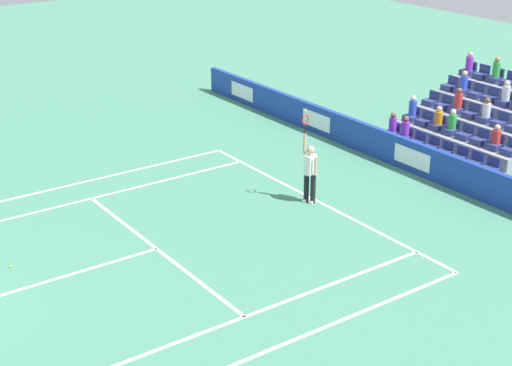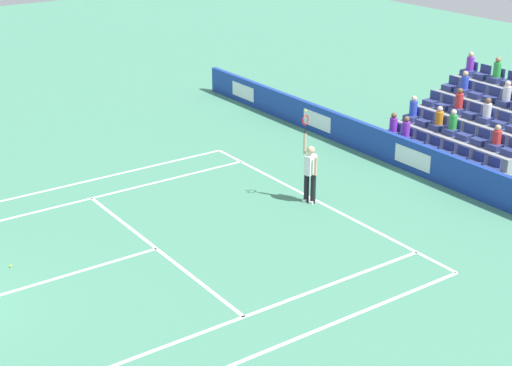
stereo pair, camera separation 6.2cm
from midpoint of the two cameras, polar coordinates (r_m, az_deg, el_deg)
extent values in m
cube|color=white|center=(23.73, 4.39, -1.30)|extent=(10.97, 0.10, 0.01)
cube|color=white|center=(20.96, -7.33, -4.76)|extent=(8.23, 0.10, 0.01)
cube|color=white|center=(19.88, -15.51, -7.06)|extent=(0.10, 6.40, 0.01)
cube|color=white|center=(24.21, -12.93, -1.35)|extent=(0.10, 11.89, 0.01)
cube|color=white|center=(17.66, -2.16, -10.15)|extent=(0.10, 11.89, 0.01)
cube|color=white|center=(25.39, -14.15, -0.33)|extent=(0.10, 11.89, 0.01)
cube|color=white|center=(16.72, 0.48, -12.21)|extent=(0.10, 11.89, 0.01)
cube|color=white|center=(23.68, 4.20, -1.36)|extent=(0.10, 0.20, 0.01)
cube|color=#193899|center=(26.18, 11.38, 1.85)|extent=(24.61, 0.20, 1.06)
cube|color=white|center=(26.11, 11.21, 1.80)|extent=(1.57, 0.01, 0.59)
cube|color=white|center=(29.49, 4.35, 4.56)|extent=(1.57, 0.01, 0.59)
cube|color=white|center=(33.26, -1.07, 6.67)|extent=(1.57, 0.01, 0.59)
cylinder|color=black|center=(23.42, 4.09, -0.44)|extent=(0.16, 0.16, 0.90)
cylinder|color=black|center=(23.55, 3.61, -0.30)|extent=(0.16, 0.16, 0.90)
cube|color=white|center=(23.58, 4.06, -1.35)|extent=(0.19, 0.28, 0.08)
cube|color=white|center=(23.71, 3.58, -1.21)|extent=(0.19, 0.28, 0.08)
cube|color=white|center=(23.21, 3.90, 1.34)|extent=(0.31, 0.41, 0.60)
sphere|color=#D3A884|center=(23.05, 3.93, 2.41)|extent=(0.24, 0.24, 0.24)
cylinder|color=#D3A884|center=(23.11, 3.48, 2.88)|extent=(0.09, 0.09, 0.62)
cylinder|color=#D3A884|center=(23.05, 4.28, 1.23)|extent=(0.09, 0.09, 0.56)
cylinder|color=black|center=(22.97, 3.51, 3.94)|extent=(0.04, 0.04, 0.28)
torus|color=red|center=(22.88, 3.53, 4.60)|extent=(0.12, 0.31, 0.31)
sphere|color=#D1E533|center=(22.80, 3.54, 5.27)|extent=(0.07, 0.07, 0.07)
cube|color=gray|center=(27.05, 12.91, 1.67)|extent=(4.96, 0.95, 0.42)
cube|color=navy|center=(25.66, 16.52, 0.90)|extent=(0.48, 0.44, 0.20)
cube|color=navy|center=(25.72, 16.86, 1.51)|extent=(0.48, 0.04, 0.30)
cube|color=navy|center=(26.01, 15.47, 1.31)|extent=(0.48, 0.44, 0.20)
cube|color=navy|center=(26.08, 15.81, 1.91)|extent=(0.48, 0.04, 0.30)
cube|color=navy|center=(26.38, 14.45, 1.71)|extent=(0.48, 0.44, 0.20)
cube|color=navy|center=(26.44, 14.78, 2.30)|extent=(0.48, 0.04, 0.30)
cube|color=navy|center=(26.75, 13.45, 2.09)|extent=(0.48, 0.44, 0.20)
cube|color=navy|center=(26.81, 13.79, 2.68)|extent=(0.48, 0.04, 0.30)
cube|color=navy|center=(27.14, 12.49, 2.47)|extent=(0.48, 0.44, 0.20)
cube|color=navy|center=(27.20, 12.82, 3.05)|extent=(0.48, 0.04, 0.30)
cube|color=navy|center=(27.53, 11.55, 2.83)|extent=(0.48, 0.44, 0.20)
cube|color=navy|center=(27.59, 11.87, 3.40)|extent=(0.48, 0.04, 0.30)
cube|color=navy|center=(27.93, 10.63, 3.19)|extent=(0.48, 0.44, 0.20)
cube|color=navy|center=(27.99, 10.96, 3.75)|extent=(0.48, 0.04, 0.30)
cube|color=navy|center=(28.33, 9.74, 3.53)|extent=(0.48, 0.44, 0.20)
cube|color=navy|center=(28.39, 10.06, 4.08)|extent=(0.48, 0.04, 0.30)
cube|color=gray|center=(27.66, 14.28, 2.46)|extent=(4.96, 0.95, 0.84)
cube|color=navy|center=(26.24, 17.93, 2.18)|extent=(0.48, 0.44, 0.20)
cube|color=navy|center=(26.58, 16.88, 2.57)|extent=(0.48, 0.44, 0.20)
cube|color=navy|center=(26.66, 17.21, 3.15)|extent=(0.48, 0.04, 0.30)
cube|color=navy|center=(26.94, 15.86, 2.94)|extent=(0.48, 0.44, 0.20)
cube|color=navy|center=(27.01, 16.19, 3.52)|extent=(0.48, 0.04, 0.30)
cube|color=navy|center=(27.31, 14.87, 3.31)|extent=(0.48, 0.44, 0.20)
cube|color=navy|center=(27.38, 15.19, 3.87)|extent=(0.48, 0.04, 0.30)
cube|color=navy|center=(27.68, 13.90, 3.66)|extent=(0.48, 0.44, 0.20)
cube|color=navy|center=(27.75, 14.22, 4.22)|extent=(0.48, 0.04, 0.30)
cube|color=navy|center=(28.07, 12.96, 4.00)|extent=(0.48, 0.44, 0.20)
cube|color=navy|center=(28.14, 13.28, 4.55)|extent=(0.48, 0.04, 0.30)
cube|color=navy|center=(28.46, 12.04, 4.33)|extent=(0.48, 0.44, 0.20)
cube|color=navy|center=(28.53, 12.36, 4.88)|extent=(0.48, 0.04, 0.30)
cube|color=navy|center=(28.86, 11.15, 4.65)|extent=(0.48, 0.44, 0.20)
cube|color=navy|center=(28.93, 11.46, 5.19)|extent=(0.48, 0.04, 0.30)
cube|color=gray|center=(28.29, 15.59, 3.23)|extent=(4.96, 0.95, 1.26)
cube|color=navy|center=(27.53, 17.22, 4.12)|extent=(0.48, 0.44, 0.20)
cube|color=navy|center=(27.61, 17.53, 4.68)|extent=(0.48, 0.04, 0.30)
cube|color=navy|center=(27.89, 16.23, 4.47)|extent=(0.48, 0.44, 0.20)
cube|color=navy|center=(27.97, 16.54, 5.02)|extent=(0.48, 0.04, 0.30)
cube|color=navy|center=(28.26, 15.26, 4.80)|extent=(0.48, 0.44, 0.20)
cube|color=navy|center=(28.34, 15.57, 5.34)|extent=(0.48, 0.04, 0.30)
cube|color=navy|center=(28.64, 14.32, 5.12)|extent=(0.48, 0.44, 0.20)
cube|color=navy|center=(28.71, 14.63, 5.66)|extent=(0.48, 0.04, 0.30)
cube|color=navy|center=(29.02, 13.40, 5.43)|extent=(0.48, 0.44, 0.20)
cube|color=navy|center=(29.10, 13.71, 5.96)|extent=(0.48, 0.04, 0.30)
cube|color=navy|center=(29.41, 12.50, 5.73)|extent=(0.48, 0.44, 0.20)
cube|color=navy|center=(29.49, 12.81, 6.26)|extent=(0.48, 0.04, 0.30)
cube|color=gray|center=(28.95, 16.84, 3.95)|extent=(4.96, 0.95, 1.68)
cube|color=navy|center=(28.50, 17.53, 5.57)|extent=(0.48, 0.44, 0.20)
cube|color=navy|center=(28.59, 17.84, 6.11)|extent=(0.48, 0.04, 0.30)
cube|color=navy|center=(28.86, 16.57, 5.89)|extent=(0.48, 0.44, 0.20)
cube|color=navy|center=(28.95, 16.87, 6.42)|extent=(0.48, 0.04, 0.30)
cube|color=navy|center=(29.23, 15.63, 6.19)|extent=(0.48, 0.44, 0.20)
cube|color=navy|center=(29.32, 15.93, 6.71)|extent=(0.48, 0.04, 0.30)
cube|color=navy|center=(29.61, 14.71, 6.48)|extent=(0.48, 0.44, 0.20)
cube|color=navy|center=(29.69, 15.01, 7.00)|extent=(0.48, 0.04, 0.30)
cube|color=navy|center=(29.99, 13.81, 6.77)|extent=(0.48, 0.44, 0.20)
cube|color=navy|center=(30.08, 14.11, 7.28)|extent=(0.48, 0.04, 0.30)
cube|color=gray|center=(29.62, 18.04, 4.64)|extent=(4.96, 0.95, 2.10)
cube|color=navy|center=(29.49, 17.83, 6.93)|extent=(0.48, 0.44, 0.20)
cube|color=navy|center=(29.85, 16.89, 7.21)|extent=(0.48, 0.44, 0.20)
cube|color=navy|center=(29.94, 17.19, 7.72)|extent=(0.48, 0.04, 0.30)
cube|color=navy|center=(30.22, 15.97, 7.49)|extent=(0.48, 0.44, 0.20)
cube|color=navy|center=(30.31, 16.27, 7.99)|extent=(0.48, 0.04, 0.30)
cube|color=navy|center=(30.59, 15.08, 7.76)|extent=(0.48, 0.44, 0.20)
cube|color=navy|center=(30.69, 15.37, 8.26)|extent=(0.48, 0.04, 0.30)
cylinder|color=white|center=(27.84, 16.36, 5.13)|extent=(0.28, 0.28, 0.46)
sphere|color=brown|center=(27.75, 16.44, 5.77)|extent=(0.20, 0.20, 0.20)
cylinder|color=purple|center=(30.55, 15.21, 8.39)|extent=(0.28, 0.28, 0.49)
sphere|color=#D3A884|center=(30.48, 15.27, 9.02)|extent=(0.20, 0.20, 0.20)
cylinder|color=purple|center=(27.85, 10.76, 3.90)|extent=(0.28, 0.28, 0.51)
sphere|color=brown|center=(27.74, 10.81, 4.59)|extent=(0.20, 0.20, 0.20)
cylinder|color=white|center=(28.45, 17.67, 6.25)|extent=(0.28, 0.28, 0.49)
sphere|color=beige|center=(28.36, 17.76, 6.92)|extent=(0.20, 0.20, 0.20)
cylinder|color=green|center=(27.62, 14.03, 4.35)|extent=(0.28, 0.28, 0.49)
sphere|color=beige|center=(27.52, 14.10, 5.03)|extent=(0.20, 0.20, 0.20)
cylinder|color=red|center=(28.57, 14.45, 5.83)|extent=(0.28, 0.28, 0.52)
sphere|color=brown|center=(28.48, 14.52, 6.52)|extent=(0.20, 0.20, 0.20)
cylinder|color=blue|center=(29.56, 14.83, 7.10)|extent=(0.28, 0.28, 0.44)
sphere|color=#D3A884|center=(29.48, 14.90, 7.70)|extent=(0.20, 0.20, 0.20)
cylinder|color=blue|center=(28.79, 11.27, 5.36)|extent=(0.28, 0.28, 0.53)
sphere|color=beige|center=(28.69, 11.32, 6.06)|extent=(0.20, 0.20, 0.20)
cylinder|color=red|center=(26.52, 17.02, 3.24)|extent=(0.28, 0.28, 0.44)
sphere|color=#D3A884|center=(26.43, 17.10, 3.89)|extent=(0.20, 0.20, 0.20)
cylinder|color=orange|center=(28.01, 13.08, 4.65)|extent=(0.28, 0.28, 0.45)
sphere|color=beige|center=(27.91, 13.14, 5.28)|extent=(0.20, 0.20, 0.20)
cylinder|color=green|center=(29.80, 17.03, 7.90)|extent=(0.28, 0.28, 0.53)
sphere|color=#9E7251|center=(29.72, 17.11, 8.58)|extent=(0.20, 0.20, 0.20)
cylinder|color=purple|center=(28.26, 9.86, 4.21)|extent=(0.28, 0.28, 0.49)
sphere|color=brown|center=(28.16, 9.91, 4.88)|extent=(0.20, 0.20, 0.20)
sphere|color=#D1E533|center=(20.82, -17.50, -5.80)|extent=(0.07, 0.07, 0.07)
camera|label=1|loc=(0.03, -90.08, -0.03)|focal=54.99mm
camera|label=2|loc=(0.03, 89.92, 0.03)|focal=54.99mm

